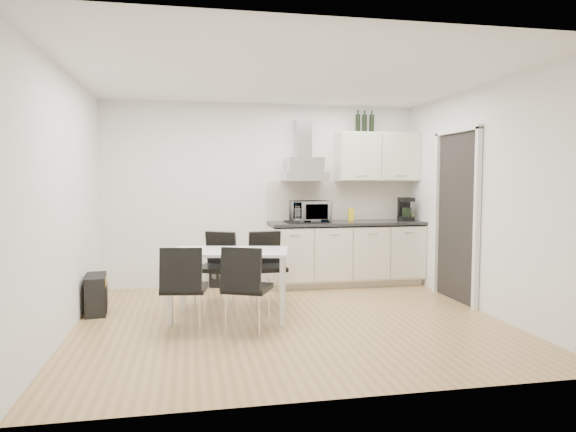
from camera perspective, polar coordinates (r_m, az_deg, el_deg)
name	(u,v)px	position (r m, az deg, el deg)	size (l,w,h in m)	color
ground	(291,321)	(5.65, 0.31, -11.57)	(4.50, 4.50, 0.00)	tan
wall_back	(264,195)	(7.42, -2.69, 2.37)	(4.50, 0.10, 2.60)	white
wall_front	(348,213)	(3.51, 6.68, 0.33)	(4.50, 0.10, 2.60)	white
wall_left	(66,203)	(5.47, -23.47, 1.38)	(0.10, 4.00, 2.60)	white
wall_right	(483,199)	(6.28, 20.89, 1.77)	(0.10, 4.00, 2.60)	white
ceiling	(291,76)	(5.54, 0.32, 15.27)	(4.50, 4.50, 0.00)	white
doorway	(455,217)	(6.75, 18.09, -0.14)	(0.08, 1.04, 2.10)	white
kitchenette	(348,227)	(7.45, 6.70, -1.27)	(2.22, 0.64, 2.52)	beige
dining_table	(230,259)	(5.68, -6.51, -4.72)	(1.39, 0.97, 0.75)	white
chair_far_left	(214,269)	(6.29, -8.21, -5.87)	(0.44, 0.50, 0.88)	black
chair_far_right	(268,269)	(6.26, -2.26, -5.88)	(0.44, 0.50, 0.88)	black
chair_near_left	(185,289)	(5.23, -11.39, -7.99)	(0.44, 0.50, 0.88)	black
chair_near_right	(248,289)	(5.14, -4.51, -8.11)	(0.44, 0.50, 0.88)	black
guitar_amp	(96,294)	(6.30, -20.55, -8.12)	(0.29, 0.55, 0.44)	black
floor_speaker	(215,277)	(7.38, -8.11, -6.78)	(0.16, 0.15, 0.27)	black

